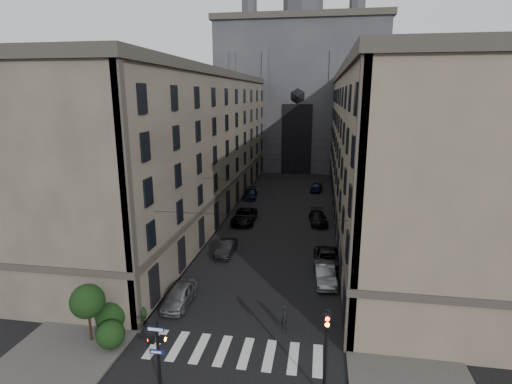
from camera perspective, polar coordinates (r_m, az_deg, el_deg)
The scene contains 19 objects.
sidewalk_left at distance 57.09m, azimuth -6.77°, elevation -2.38°, with size 7.00×80.00×0.15m, color #383533.
sidewalk_right at distance 55.24m, azimuth 14.70°, elevation -3.30°, with size 7.00×80.00×0.15m, color #383533.
zebra_crossing at distance 27.29m, azimuth -3.13°, elevation -21.81°, with size 11.00×3.20×0.01m, color beige.
building_left at distance 56.14m, azimuth -9.95°, elevation 6.90°, with size 13.60×60.60×18.85m.
building_right at distance 53.71m, azimuth 18.45°, elevation 6.10°, with size 13.60×60.60×18.85m.
gothic_tower at distance 91.74m, azimuth 6.44°, elevation 14.91°, with size 35.00×23.00×58.00m.
pedestrian_signal_left at distance 24.18m, azimuth -13.87°, elevation -20.79°, with size 1.02×0.38×4.00m.
traffic_light_right at distance 22.44m, azimuth 9.99°, elevation -20.60°, with size 0.34×0.50×5.20m.
shrub_cluster at distance 29.22m, azimuth -20.83°, elevation -16.01°, with size 3.90×4.40×3.90m.
tram_wires at distance 53.20m, azimuth 3.87°, elevation 4.42°, with size 14.00×60.00×0.43m.
car_left_near at distance 32.36m, azimuth -10.84°, elevation -14.32°, with size 1.83×4.54×1.55m, color gray.
car_left_midnear at distance 40.97m, azimuth -4.31°, elevation -7.98°, with size 1.51×4.33×1.43m, color black.
car_left_midfar at distance 50.77m, azimuth -1.69°, elevation -3.46°, with size 2.74×5.95×1.65m, color black.
car_left_far at distance 62.53m, azimuth -0.82°, elevation -0.25°, with size 1.98×4.86×1.41m, color black.
car_right_near at distance 35.65m, azimuth 9.81°, elevation -11.50°, with size 1.64×4.70×1.55m, color slate.
car_right_midnear at distance 38.76m, azimuth 10.15°, elevation -9.39°, with size 2.54×5.50×1.53m, color black.
car_right_midfar at distance 50.87m, azimuth 8.87°, elevation -3.70°, with size 2.06×5.06×1.47m, color black.
car_right_far at distance 67.62m, azimuth 8.62°, elevation 0.68°, with size 1.70×4.22×1.44m, color black.
pedestrian at distance 28.89m, azimuth 4.14°, elevation -17.42°, with size 0.68×0.44×1.86m, color black.
Camera 1 is at (4.95, -16.63, 15.89)m, focal length 28.00 mm.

